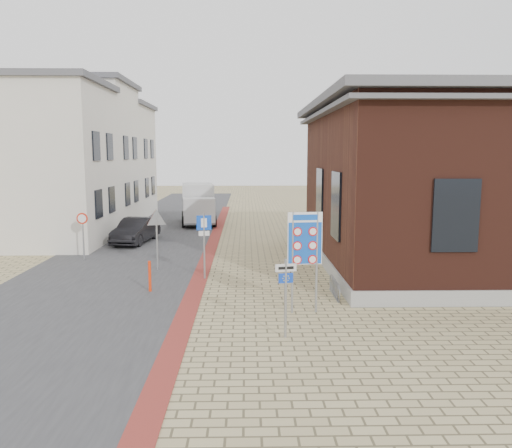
# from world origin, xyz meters

# --- Properties ---
(ground) EXTENTS (120.00, 120.00, 0.00)m
(ground) POSITION_xyz_m (0.00, 0.00, 0.00)
(ground) COLOR tan
(ground) RESTS_ON ground
(road_strip) EXTENTS (7.00, 60.00, 0.02)m
(road_strip) POSITION_xyz_m (-5.50, 15.00, 0.01)
(road_strip) COLOR #38383A
(road_strip) RESTS_ON ground
(curb_strip) EXTENTS (0.60, 40.00, 0.02)m
(curb_strip) POSITION_xyz_m (-2.00, 10.00, 0.01)
(curb_strip) COLOR maroon
(curb_strip) RESTS_ON ground
(brick_building) EXTENTS (13.00, 13.00, 6.80)m
(brick_building) POSITION_xyz_m (8.99, 7.00, 3.49)
(brick_building) COLOR gray
(brick_building) RESTS_ON ground
(townhouse_near) EXTENTS (7.40, 6.40, 8.30)m
(townhouse_near) POSITION_xyz_m (-10.99, 12.00, 4.17)
(townhouse_near) COLOR silver
(townhouse_near) RESTS_ON ground
(townhouse_mid) EXTENTS (7.40, 6.40, 9.10)m
(townhouse_mid) POSITION_xyz_m (-10.99, 18.00, 4.57)
(townhouse_mid) COLOR silver
(townhouse_mid) RESTS_ON ground
(townhouse_far) EXTENTS (7.40, 6.40, 8.30)m
(townhouse_far) POSITION_xyz_m (-10.99, 24.00, 4.17)
(townhouse_far) COLOR silver
(townhouse_far) RESTS_ON ground
(bike_rack) EXTENTS (0.08, 1.80, 0.60)m
(bike_rack) POSITION_xyz_m (2.65, 2.20, 0.26)
(bike_rack) COLOR slate
(bike_rack) RESTS_ON ground
(sedan) EXTENTS (1.95, 4.12, 1.31)m
(sedan) POSITION_xyz_m (-6.03, 12.24, 0.65)
(sedan) COLOR black
(sedan) RESTS_ON ground
(box_truck) EXTENTS (2.63, 5.25, 2.63)m
(box_truck) POSITION_xyz_m (-3.44, 19.33, 1.36)
(box_truck) COLOR slate
(box_truck) RESTS_ON ground
(border_sign) EXTENTS (1.01, 0.16, 2.98)m
(border_sign) POSITION_xyz_m (1.45, 0.50, 2.14)
(border_sign) COLOR gray
(border_sign) RESTS_ON ground
(essen_sign) EXTENTS (0.54, 0.15, 2.03)m
(essen_sign) POSITION_xyz_m (0.74, -1.50, 1.31)
(essen_sign) COLOR gray
(essen_sign) RESTS_ON ground
(parking_sign) EXTENTS (0.54, 0.15, 2.46)m
(parking_sign) POSITION_xyz_m (-1.80, 4.50, 1.67)
(parking_sign) COLOR gray
(parking_sign) RESTS_ON ground
(yield_sign) EXTENTS (0.84, 0.30, 2.42)m
(yield_sign) POSITION_xyz_m (-3.80, 5.97, 1.85)
(yield_sign) COLOR gray
(yield_sign) RESTS_ON ground
(speed_sign) EXTENTS (0.49, 0.07, 2.09)m
(speed_sign) POSITION_xyz_m (-7.38, 8.00, 1.37)
(speed_sign) COLOR gray
(speed_sign) RESTS_ON ground
(bollard) EXTENTS (0.12, 0.12, 1.06)m
(bollard) POSITION_xyz_m (-3.50, 2.80, 0.53)
(bollard) COLOR red
(bollard) RESTS_ON ground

